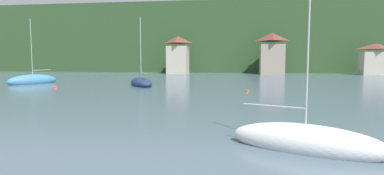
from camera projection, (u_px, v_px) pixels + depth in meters
name	position (u px, v px, depth m)	size (l,w,h in m)	color
wooded_hillside	(262.00, 48.00, 117.17)	(352.00, 72.70, 40.30)	#2D4C28
shore_building_west	(178.00, 55.00, 74.25)	(5.00, 5.19, 8.91)	#BCB29E
shore_building_westcentral	(272.00, 54.00, 71.33)	(5.59, 5.56, 9.44)	gray
shore_building_central	(375.00, 60.00, 67.58)	(6.14, 3.86, 6.87)	#BCB29E
sailboat_far_6	(141.00, 83.00, 40.81)	(5.56, 7.45, 9.26)	navy
sailboat_near_9	(305.00, 142.00, 11.87)	(5.97, 3.71, 8.65)	white
sailboat_far_11	(33.00, 81.00, 43.80)	(5.08, 7.02, 9.54)	teal
mooring_buoy_near	(55.00, 88.00, 37.40)	(0.52, 0.52, 0.52)	red
mooring_buoy_mid	(247.00, 92.00, 33.03)	(0.43, 0.43, 0.43)	red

